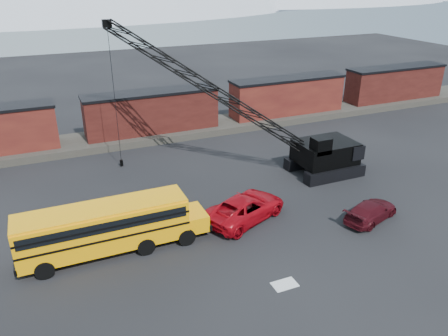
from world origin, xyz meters
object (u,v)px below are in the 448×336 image
(red_pickup, at_px, (245,208))
(maroon_suv, at_px, (371,211))
(school_bus, at_px, (110,226))
(crawler_crane, at_px, (212,89))

(red_pickup, distance_m, maroon_suv, 8.72)
(school_bus, relative_size, red_pickup, 1.84)
(maroon_suv, bearing_deg, school_bus, 60.42)
(school_bus, xyz_separation_m, maroon_suv, (17.19, -3.30, -1.11))
(crawler_crane, bearing_deg, school_bus, -139.63)
(school_bus, distance_m, maroon_suv, 17.54)
(school_bus, bearing_deg, red_pickup, 1.48)
(school_bus, bearing_deg, crawler_crane, 40.37)
(red_pickup, distance_m, crawler_crane, 10.57)
(maroon_suv, relative_size, crawler_crane, 0.25)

